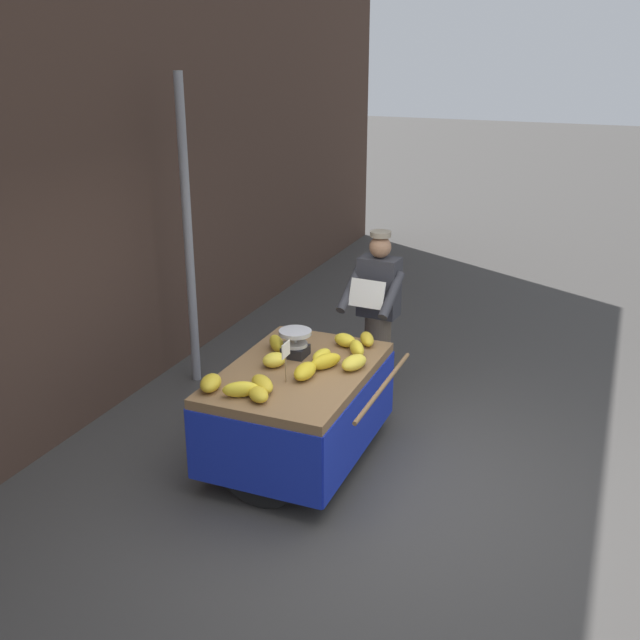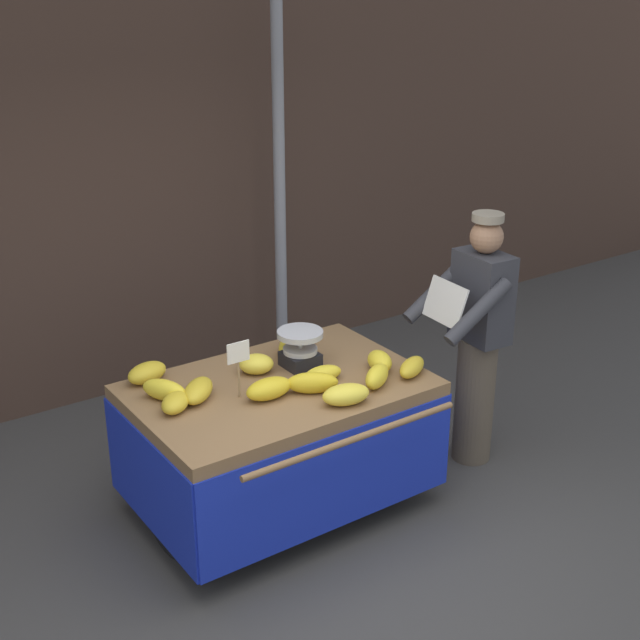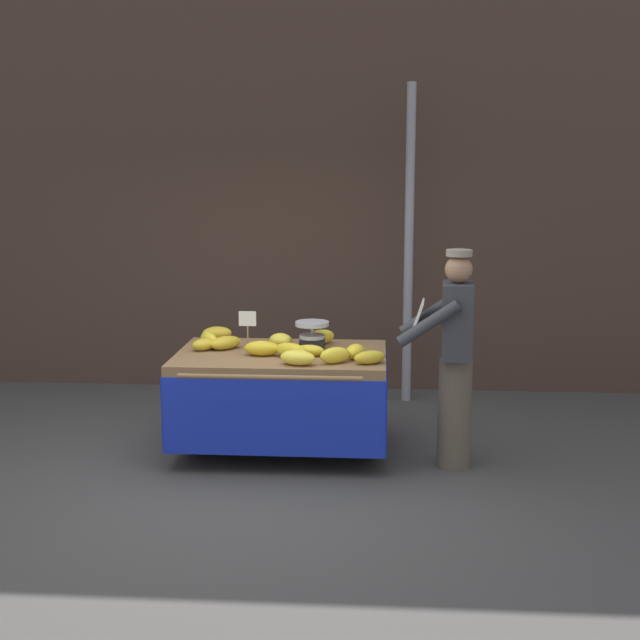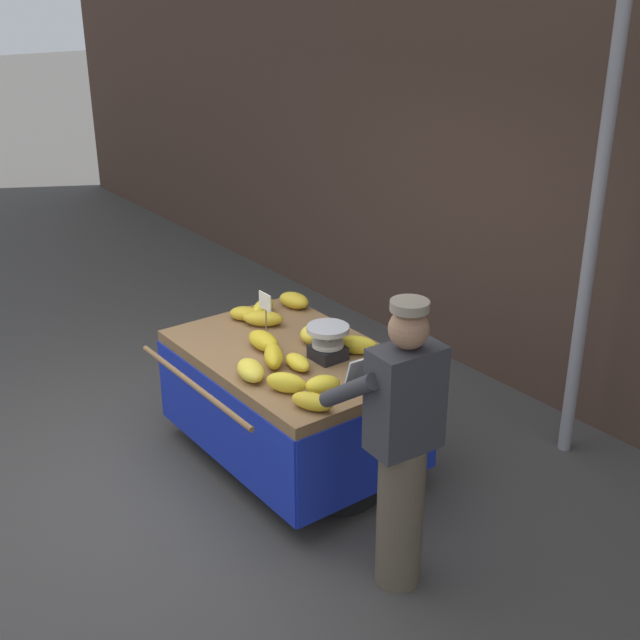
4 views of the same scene
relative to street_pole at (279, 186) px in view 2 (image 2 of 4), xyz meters
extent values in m
plane|color=#423F3D|center=(-1.33, -2.49, -1.56)|extent=(60.00, 60.00, 0.00)
cube|color=#473328|center=(-1.33, 0.54, 0.60)|extent=(16.00, 0.24, 4.32)
cylinder|color=gray|center=(0.00, 0.00, 0.00)|extent=(0.09, 0.09, 3.13)
cube|color=olive|center=(-1.07, -1.66, -0.76)|extent=(1.69, 1.13, 0.08)
cylinder|color=black|center=(-1.84, -1.66, -1.19)|extent=(0.05, 0.74, 0.74)
cylinder|color=#B7B7BC|center=(-1.87, -1.66, -1.19)|extent=(0.01, 0.13, 0.13)
cylinder|color=black|center=(-0.31, -1.66, -1.19)|extent=(0.05, 0.74, 0.74)
cylinder|color=#B7B7BC|center=(-0.28, -1.66, -1.19)|extent=(0.01, 0.13, 0.13)
cylinder|color=#4C4742|center=(-1.07, -1.18, -1.18)|extent=(0.05, 0.05, 0.76)
cube|color=#192DB2|center=(-1.07, -2.23, -1.10)|extent=(1.69, 0.02, 0.60)
cube|color=#192DB2|center=(-1.07, -1.10, -1.10)|extent=(1.69, 0.02, 0.60)
cube|color=#192DB2|center=(-1.92, -1.66, -1.10)|extent=(0.02, 1.13, 0.60)
cube|color=#192DB2|center=(-0.23, -1.66, -1.10)|extent=(0.02, 1.13, 0.60)
cylinder|color=olive|center=(-1.07, -2.41, -0.74)|extent=(1.35, 0.04, 0.04)
cube|color=black|center=(-0.83, -1.53, -0.67)|extent=(0.20, 0.20, 0.09)
cylinder|color=#B7B7BC|center=(-0.83, -1.53, -0.57)|extent=(0.02, 0.02, 0.11)
cylinder|color=#B7B7BC|center=(-0.83, -1.53, -0.50)|extent=(0.28, 0.28, 0.04)
cylinder|color=#B7B7BC|center=(-0.83, -1.53, -0.61)|extent=(0.21, 0.21, 0.03)
cylinder|color=#997A51|center=(-1.34, -1.68, -0.61)|extent=(0.01, 0.01, 0.22)
cube|color=white|center=(-1.34, -1.68, -0.44)|extent=(0.14, 0.01, 0.12)
ellipsoid|color=yellow|center=(-0.83, -1.78, -0.67)|extent=(0.25, 0.14, 0.09)
ellipsoid|color=gold|center=(-0.97, -1.87, -0.66)|extent=(0.32, 0.26, 0.12)
ellipsoid|color=yellow|center=(-1.71, -1.47, -0.66)|extent=(0.24, 0.29, 0.12)
ellipsoid|color=gold|center=(-0.35, -2.02, -0.67)|extent=(0.28, 0.22, 0.10)
ellipsoid|color=gold|center=(-1.21, -1.79, -0.66)|extent=(0.28, 0.15, 0.12)
ellipsoid|color=gold|center=(-1.69, -1.20, -0.66)|extent=(0.29, 0.22, 0.12)
ellipsoid|color=yellow|center=(-1.10, -1.46, -0.66)|extent=(0.26, 0.25, 0.12)
ellipsoid|color=yellow|center=(-0.90, -2.09, -0.66)|extent=(0.31, 0.22, 0.12)
ellipsoid|color=gold|center=(-1.55, -1.57, -0.66)|extent=(0.31, 0.31, 0.11)
ellipsoid|color=yellow|center=(-0.62, -2.01, -0.66)|extent=(0.27, 0.23, 0.13)
ellipsoid|color=yellow|center=(-0.78, -1.33, -0.65)|extent=(0.29, 0.27, 0.13)
ellipsoid|color=yellow|center=(-0.47, -1.85, -0.66)|extent=(0.20, 0.25, 0.12)
ellipsoid|color=gold|center=(-1.72, -1.63, -0.67)|extent=(0.25, 0.25, 0.10)
cylinder|color=brown|center=(0.31, -1.90, -1.12)|extent=(0.26, 0.26, 0.88)
cube|color=#333338|center=(0.31, -1.90, -0.39)|extent=(0.26, 0.40, 0.58)
sphere|color=#9E7051|center=(0.31, -1.90, 0.00)|extent=(0.21, 0.21, 0.21)
cylinder|color=gray|center=(0.31, -1.90, 0.13)|extent=(0.20, 0.20, 0.05)
cylinder|color=#333338|center=(0.09, -2.10, -0.38)|extent=(0.48, 0.12, 0.37)
cylinder|color=#333338|center=(0.12, -1.68, -0.38)|extent=(0.48, 0.12, 0.37)
cube|color=silver|center=(0.01, -1.88, -0.37)|extent=(0.12, 0.35, 0.25)
camera|label=1|loc=(-6.25, -3.99, 1.83)|focal=42.29mm
camera|label=2|loc=(-3.46, -5.53, 1.51)|focal=48.36mm
camera|label=3|loc=(-0.29, -8.28, 0.76)|focal=47.15mm
camera|label=4|loc=(3.05, -4.51, 1.67)|focal=46.36mm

